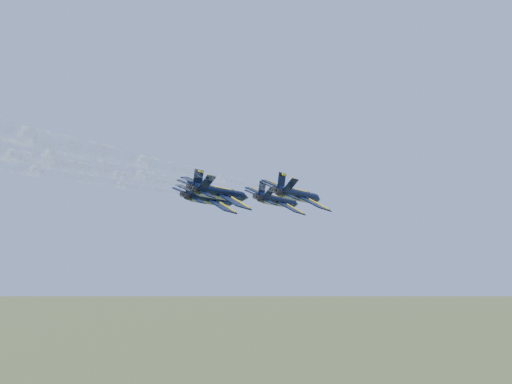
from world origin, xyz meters
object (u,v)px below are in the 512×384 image
at_px(jet_lead, 278,201).
at_px(jet_left, 210,199).
at_px(jet_right, 299,195).
at_px(jet_slot, 220,193).

distance_m(jet_lead, jet_left, 13.85).
bearing_deg(jet_right, jet_slot, -129.79).
xyz_separation_m(jet_left, jet_right, (18.31, -2.30, 0.00)).
height_order(jet_right, jet_slot, same).
bearing_deg(jet_lead, jet_left, -126.23).
distance_m(jet_left, jet_slot, 14.94).
height_order(jet_left, jet_right, same).
height_order(jet_left, jet_slot, same).
relative_size(jet_left, jet_right, 1.00).
bearing_deg(jet_slot, jet_right, 50.21).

